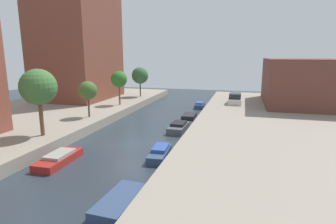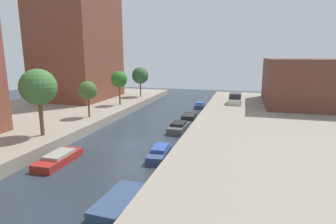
{
  "view_description": "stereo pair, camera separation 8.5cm",
  "coord_description": "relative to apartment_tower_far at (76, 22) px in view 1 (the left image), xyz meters",
  "views": [
    {
      "loc": [
        9.96,
        -21.96,
        8.04
      ],
      "look_at": [
        1.33,
        9.36,
        1.24
      ],
      "focal_mm": 29.28,
      "sensor_mm": 36.0,
      "label": 1
    },
    {
      "loc": [
        10.04,
        -21.94,
        8.04
      ],
      "look_at": [
        1.33,
        9.36,
        1.24
      ],
      "focal_mm": 29.28,
      "sensor_mm": 36.0,
      "label": 2
    }
  ],
  "objects": [
    {
      "name": "ground_plane",
      "position": [
        16.0,
        -17.65,
        -13.18
      ],
      "size": [
        84.0,
        84.0,
        0.0
      ],
      "primitive_type": "plane",
      "color": "#28333D"
    },
    {
      "name": "quay_right",
      "position": [
        31.0,
        -17.65,
        -12.68
      ],
      "size": [
        20.0,
        64.0,
        1.0
      ],
      "primitive_type": "cube",
      "color": "gray",
      "rests_on": "ground_plane"
    },
    {
      "name": "apartment_tower_far",
      "position": [
        0.0,
        0.0,
        0.0
      ],
      "size": [
        10.0,
        12.57,
        24.35
      ],
      "primitive_type": "cube",
      "color": "brown",
      "rests_on": "quay_left"
    },
    {
      "name": "low_block_right",
      "position": [
        34.0,
        3.32,
        -8.93
      ],
      "size": [
        10.0,
        14.21,
        6.5
      ],
      "primitive_type": "cube",
      "color": "brown",
      "rests_on": "quay_right"
    },
    {
      "name": "street_tree_2",
      "position": [
        8.94,
        -19.92,
        -7.88
      ],
      "size": [
        3.12,
        3.12,
        5.89
      ],
      "color": "brown",
      "rests_on": "quay_left"
    },
    {
      "name": "street_tree_3",
      "position": [
        8.94,
        -12.21,
        -9.12
      ],
      "size": [
        2.11,
        2.11,
        4.13
      ],
      "color": "#4D3D30",
      "rests_on": "quay_left"
    },
    {
      "name": "street_tree_4",
      "position": [
        8.94,
        -3.99,
        -8.53
      ],
      "size": [
        2.29,
        2.29,
        4.81
      ],
      "color": "brown",
      "rests_on": "quay_left"
    },
    {
      "name": "street_tree_5",
      "position": [
        8.94,
        4.23,
        -8.59
      ],
      "size": [
        2.81,
        2.81,
        5.0
      ],
      "color": "brown",
      "rests_on": "quay_left"
    },
    {
      "name": "parked_car",
      "position": [
        24.91,
        1.33,
        -11.54
      ],
      "size": [
        1.9,
        4.04,
        1.54
      ],
      "color": "beige",
      "rests_on": "quay_right"
    },
    {
      "name": "moored_boat_left_2",
      "position": [
        12.82,
        -22.99,
        -12.83
      ],
      "size": [
        1.74,
        4.3,
        0.79
      ],
      "color": "maroon",
      "rests_on": "ground_plane"
    },
    {
      "name": "moored_boat_right_1",
      "position": [
        19.92,
        -27.41,
        -12.87
      ],
      "size": [
        1.89,
        3.87,
        0.61
      ],
      "color": "#33476B",
      "rests_on": "ground_plane"
    },
    {
      "name": "moored_boat_right_2",
      "position": [
        19.85,
        -19.91,
        -12.79
      ],
      "size": [
        1.54,
        3.7,
        0.89
      ],
      "color": "#33476B",
      "rests_on": "ground_plane"
    },
    {
      "name": "moored_boat_right_3",
      "position": [
        19.52,
        -11.97,
        -12.75
      ],
      "size": [
        1.73,
        3.82,
        0.97
      ],
      "color": "#4C5156",
      "rests_on": "ground_plane"
    },
    {
      "name": "moored_boat_right_4",
      "position": [
        19.41,
        -5.47,
        -12.92
      ],
      "size": [
        1.63,
        3.09,
        0.52
      ],
      "color": "#232328",
      "rests_on": "ground_plane"
    },
    {
      "name": "moored_boat_right_5",
      "position": [
        19.62,
        1.89,
        -12.79
      ],
      "size": [
        1.4,
        3.4,
        0.89
      ],
      "color": "#33476B",
      "rests_on": "ground_plane"
    }
  ]
}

